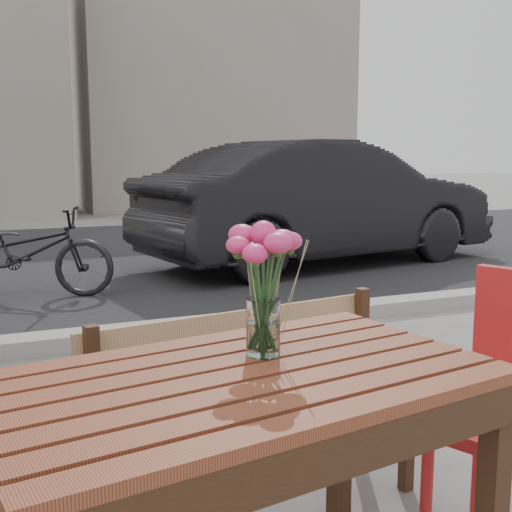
{
  "coord_description": "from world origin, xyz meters",
  "views": [
    {
      "loc": [
        -0.81,
        -1.47,
        1.33
      ],
      "look_at": [
        -0.12,
        0.14,
        1.05
      ],
      "focal_mm": 45.0,
      "sensor_mm": 36.0,
      "label": 1
    }
  ],
  "objects_px": {
    "parked_car": "(321,203)",
    "bicycle": "(26,252)",
    "main_table": "(243,421)",
    "main_vase": "(263,273)"
  },
  "relations": [
    {
      "from": "main_table",
      "to": "parked_car",
      "type": "distance_m",
      "value": 6.46
    },
    {
      "from": "parked_car",
      "to": "bicycle",
      "type": "height_order",
      "value": "parked_car"
    },
    {
      "from": "main_table",
      "to": "parked_car",
      "type": "xyz_separation_m",
      "value": [
        3.28,
        5.56,
        0.1
      ]
    },
    {
      "from": "parked_car",
      "to": "bicycle",
      "type": "xyz_separation_m",
      "value": [
        -3.52,
        -0.63,
        -0.33
      ]
    },
    {
      "from": "parked_car",
      "to": "bicycle",
      "type": "relative_size",
      "value": 2.81
    },
    {
      "from": "parked_car",
      "to": "bicycle",
      "type": "bearing_deg",
      "value": 90.15
    },
    {
      "from": "parked_car",
      "to": "main_table",
      "type": "bearing_deg",
      "value": 139.45
    },
    {
      "from": "bicycle",
      "to": "main_vase",
      "type": "bearing_deg",
      "value": -156.43
    },
    {
      "from": "main_vase",
      "to": "bicycle",
      "type": "relative_size",
      "value": 0.23
    },
    {
      "from": "main_table",
      "to": "main_vase",
      "type": "bearing_deg",
      "value": 39.15
    }
  ]
}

